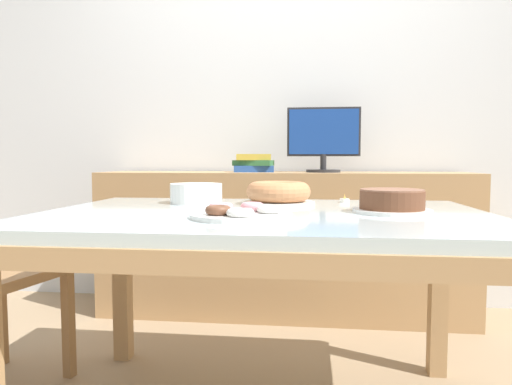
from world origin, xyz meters
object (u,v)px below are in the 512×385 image
Objects in this scene: cake_golden_bundt at (278,193)px; tealight_near_cakes at (406,199)px; computer_monitor at (324,140)px; plate_stack at (196,193)px; pastry_platter at (240,213)px; tealight_near_front at (345,200)px; cake_chocolate_round at (392,202)px; book_stack at (254,163)px.

cake_golden_bundt is 0.55m from tealight_near_cakes.
computer_monitor is 1.08m from plate_stack.
pastry_platter is 7.82× the size of tealight_near_front.
tealight_near_cakes is at bearing 10.61° from plate_stack.
tealight_near_front is (0.60, 0.10, -0.03)m from plate_stack.
tealight_near_front is at bearing 9.43° from plate_stack.
cake_chocolate_round is 0.46m from cake_golden_bundt.
cake_chocolate_round is at bearing -18.92° from plate_stack.
tealight_near_cakes is at bearing 13.33° from tealight_near_front.
cake_chocolate_round reaches higher than tealight_near_cakes.
pastry_platter reaches higher than tealight_near_front.
plate_stack is 0.88m from tealight_near_cakes.
cake_chocolate_round is (0.60, -1.15, -0.12)m from book_stack.
plate_stack is 5.25× the size of tealight_near_front.
book_stack is 0.81× the size of pastry_platter.
computer_monitor is at bearing 59.09° from plate_stack.
tealight_near_front is (0.35, 0.54, -0.00)m from pastry_platter.
cake_golden_bundt is 0.92× the size of pastry_platter.
computer_monitor is 2.02× the size of plate_stack.
book_stack is at bearing 103.03° from cake_golden_bundt.
cake_golden_bundt is at bearing -162.12° from tealight_near_cakes.
cake_chocolate_round is at bearing -107.54° from tealight_near_cakes.
cake_chocolate_round is 0.83× the size of pastry_platter.
cake_golden_bundt is 7.18× the size of tealight_near_cakes.
cake_golden_bundt is 0.44m from pastry_platter.
pastry_platter is at bearing -102.20° from computer_monitor.
cake_golden_bundt is 0.29m from tealight_near_front.
tealight_near_cakes is 0.27m from tealight_near_front.
tealight_near_front is at bearing -85.37° from computer_monitor.
computer_monitor reaches higher than tealight_near_front.
tealight_near_cakes is (0.13, 0.41, -0.03)m from cake_chocolate_round.
pastry_platter is at bearing -60.73° from plate_stack.
book_stack is 0.97× the size of cake_chocolate_round.
pastry_platter reaches higher than tealight_near_cakes.
cake_chocolate_round is at bearing 21.66° from pastry_platter.
pastry_platter is 7.82× the size of tealight_near_cakes.
pastry_platter is at bearing -135.44° from tealight_near_cakes.
computer_monitor is at bearing 99.55° from cake_chocolate_round.
cake_golden_bundt reaches higher than plate_stack.
book_stack is 6.31× the size of tealight_near_front.
plate_stack is at bearing -120.91° from computer_monitor.
cake_golden_bundt is at bearing -157.92° from tealight_near_front.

